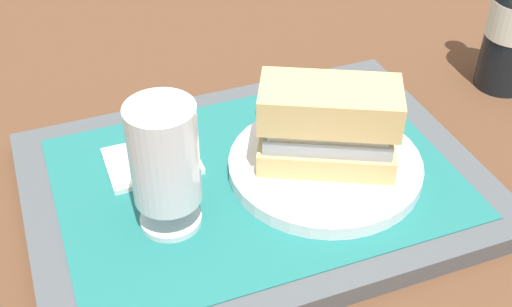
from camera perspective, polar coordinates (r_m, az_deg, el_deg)
name	(u,v)px	position (r m, az deg, el deg)	size (l,w,h in m)	color
ground_plane	(256,193)	(0.67, 0.00, -3.35)	(3.00, 3.00, 0.00)	brown
tray	(256,185)	(0.66, 0.00, -2.70)	(0.44, 0.32, 0.02)	#4C5156
placemat	(256,177)	(0.66, 0.00, -2.01)	(0.38, 0.27, 0.00)	#1E6B66
plate	(325,166)	(0.66, 5.88, -1.06)	(0.19, 0.19, 0.01)	white
sandwich	(325,124)	(0.63, 5.86, 2.47)	(0.14, 0.12, 0.08)	tan
beer_glass	(165,160)	(0.57, -7.78, -0.53)	(0.06, 0.06, 0.12)	silver
napkin_folded	(152,161)	(0.68, -8.82, -0.63)	(0.09, 0.07, 0.01)	white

